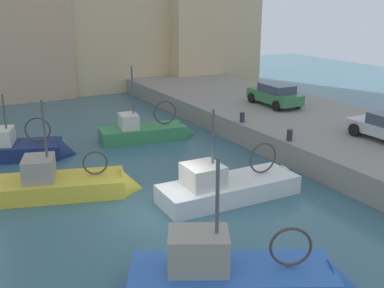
{
  "coord_description": "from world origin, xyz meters",
  "views": [
    {
      "loc": [
        -6.92,
        -14.34,
        7.68
      ],
      "look_at": [
        2.96,
        3.77,
        1.2
      ],
      "focal_mm": 42.94,
      "sensor_mm": 36.0,
      "label": 1
    }
  ],
  "objects_px": {
    "mooring_bollard_mid": "(242,117)",
    "mooring_bollard_south": "(290,135)",
    "parked_car_green": "(275,95)",
    "fishing_boat_navy": "(21,155)",
    "fishing_boat_white": "(235,194)",
    "fishing_boat_green": "(149,137)",
    "fishing_boat_blue": "(242,286)",
    "fishing_boat_yellow": "(70,191)"
  },
  "relations": [
    {
      "from": "mooring_bollard_mid",
      "to": "mooring_bollard_south",
      "type": "bearing_deg",
      "value": -90.0
    },
    {
      "from": "parked_car_green",
      "to": "mooring_bollard_mid",
      "type": "bearing_deg",
      "value": -149.51
    },
    {
      "from": "mooring_bollard_mid",
      "to": "fishing_boat_navy",
      "type": "bearing_deg",
      "value": 163.58
    },
    {
      "from": "fishing_boat_navy",
      "to": "mooring_bollard_mid",
      "type": "bearing_deg",
      "value": -16.42
    },
    {
      "from": "fishing_boat_navy",
      "to": "fishing_boat_white",
      "type": "xyz_separation_m",
      "value": [
        6.89,
        -9.36,
        -0.0
      ]
    },
    {
      "from": "fishing_boat_green",
      "to": "fishing_boat_white",
      "type": "bearing_deg",
      "value": -90.99
    },
    {
      "from": "fishing_boat_blue",
      "to": "mooring_bollard_mid",
      "type": "height_order",
      "value": "fishing_boat_blue"
    },
    {
      "from": "fishing_boat_green",
      "to": "mooring_bollard_mid",
      "type": "bearing_deg",
      "value": -36.99
    },
    {
      "from": "parked_car_green",
      "to": "mooring_bollard_mid",
      "type": "distance_m",
      "value": 4.93
    },
    {
      "from": "fishing_boat_yellow",
      "to": "mooring_bollard_mid",
      "type": "xyz_separation_m",
      "value": [
        10.3,
        2.51,
        1.34
      ]
    },
    {
      "from": "fishing_boat_white",
      "to": "mooring_bollard_mid",
      "type": "xyz_separation_m",
      "value": [
        4.44,
        6.02,
        1.35
      ]
    },
    {
      "from": "fishing_boat_navy",
      "to": "fishing_boat_yellow",
      "type": "bearing_deg",
      "value": -80.04
    },
    {
      "from": "fishing_boat_navy",
      "to": "parked_car_green",
      "type": "bearing_deg",
      "value": -3.12
    },
    {
      "from": "fishing_boat_white",
      "to": "mooring_bollard_mid",
      "type": "distance_m",
      "value": 7.6
    },
    {
      "from": "fishing_boat_blue",
      "to": "fishing_boat_white",
      "type": "distance_m",
      "value": 6.39
    },
    {
      "from": "fishing_boat_navy",
      "to": "fishing_boat_white",
      "type": "relative_size",
      "value": 0.89
    },
    {
      "from": "fishing_boat_navy",
      "to": "fishing_boat_yellow",
      "type": "relative_size",
      "value": 0.94
    },
    {
      "from": "mooring_bollard_mid",
      "to": "fishing_boat_green",
      "type": "bearing_deg",
      "value": 143.01
    },
    {
      "from": "fishing_boat_blue",
      "to": "parked_car_green",
      "type": "relative_size",
      "value": 1.59
    },
    {
      "from": "fishing_boat_blue",
      "to": "fishing_boat_navy",
      "type": "bearing_deg",
      "value": 103.29
    },
    {
      "from": "fishing_boat_green",
      "to": "fishing_boat_yellow",
      "type": "xyz_separation_m",
      "value": [
        -6.02,
        -5.74,
        0.02
      ]
    },
    {
      "from": "fishing_boat_white",
      "to": "fishing_boat_green",
      "type": "distance_m",
      "value": 9.25
    },
    {
      "from": "fishing_boat_green",
      "to": "mooring_bollard_south",
      "type": "relative_size",
      "value": 10.58
    },
    {
      "from": "fishing_boat_blue",
      "to": "fishing_boat_green",
      "type": "height_order",
      "value": "fishing_boat_green"
    },
    {
      "from": "fishing_boat_green",
      "to": "fishing_boat_yellow",
      "type": "distance_m",
      "value": 8.32
    },
    {
      "from": "fishing_boat_green",
      "to": "fishing_boat_navy",
      "type": "bearing_deg",
      "value": 179.06
    },
    {
      "from": "fishing_boat_green",
      "to": "parked_car_green",
      "type": "xyz_separation_m",
      "value": [
        8.51,
        -0.73,
        1.81
      ]
    },
    {
      "from": "fishing_boat_green",
      "to": "fishing_boat_yellow",
      "type": "bearing_deg",
      "value": -136.37
    },
    {
      "from": "mooring_bollard_mid",
      "to": "fishing_boat_blue",
      "type": "bearing_deg",
      "value": -124.41
    },
    {
      "from": "fishing_boat_navy",
      "to": "mooring_bollard_south",
      "type": "xyz_separation_m",
      "value": [
        11.33,
        -7.34,
        1.35
      ]
    },
    {
      "from": "mooring_bollard_south",
      "to": "fishing_boat_navy",
      "type": "bearing_deg",
      "value": 147.06
    },
    {
      "from": "fishing_boat_yellow",
      "to": "fishing_boat_navy",
      "type": "bearing_deg",
      "value": 99.96
    },
    {
      "from": "fishing_boat_yellow",
      "to": "fishing_boat_white",
      "type": "bearing_deg",
      "value": -30.9
    },
    {
      "from": "fishing_boat_navy",
      "to": "mooring_bollard_south",
      "type": "bearing_deg",
      "value": -32.94
    },
    {
      "from": "fishing_boat_blue",
      "to": "mooring_bollard_mid",
      "type": "distance_m",
      "value": 13.93
    },
    {
      "from": "fishing_boat_white",
      "to": "mooring_bollard_mid",
      "type": "relative_size",
      "value": 12.0
    },
    {
      "from": "fishing_boat_white",
      "to": "fishing_boat_green",
      "type": "relative_size",
      "value": 1.13
    },
    {
      "from": "fishing_boat_blue",
      "to": "fishing_boat_navy",
      "type": "distance_m",
      "value": 15.18
    },
    {
      "from": "fishing_boat_blue",
      "to": "fishing_boat_yellow",
      "type": "distance_m",
      "value": 9.26
    },
    {
      "from": "fishing_boat_navy",
      "to": "fishing_boat_yellow",
      "type": "distance_m",
      "value": 5.94
    },
    {
      "from": "fishing_boat_blue",
      "to": "fishing_boat_yellow",
      "type": "xyz_separation_m",
      "value": [
        -2.46,
        8.92,
        -0.03
      ]
    },
    {
      "from": "fishing_boat_navy",
      "to": "fishing_boat_yellow",
      "type": "height_order",
      "value": "fishing_boat_yellow"
    }
  ]
}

